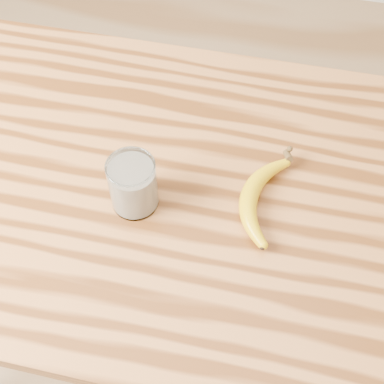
# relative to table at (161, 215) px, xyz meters

# --- Properties ---
(table) EXTENTS (1.20, 0.80, 0.90)m
(table) POSITION_rel_table_xyz_m (0.00, 0.00, 0.00)
(table) COLOR #A46431
(table) RESTS_ON ground
(smoothie_glass) EXTENTS (0.09, 0.09, 0.11)m
(smoothie_glass) POSITION_rel_table_xyz_m (-0.03, -0.06, 0.18)
(smoothie_glass) COLOR white
(smoothie_glass) RESTS_ON table
(banana) EXTENTS (0.13, 0.30, 0.04)m
(banana) POSITION_rel_table_xyz_m (0.18, -0.01, 0.15)
(banana) COLOR #D1A20A
(banana) RESTS_ON table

